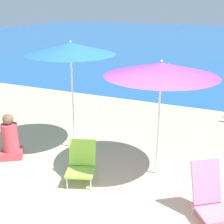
% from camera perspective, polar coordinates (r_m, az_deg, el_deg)
% --- Properties ---
extents(beach_umbrella_purple, '(1.90, 1.90, 2.08)m').
position_cam_1_polar(beach_umbrella_purple, '(5.19, 9.00, 7.71)').
color(beach_umbrella_purple, white).
rests_on(beach_umbrella_purple, ground).
extents(beach_umbrella_blue, '(1.77, 1.77, 2.27)m').
position_cam_1_polar(beach_umbrella_blue, '(6.22, -7.57, 11.39)').
color(beach_umbrella_blue, white).
rests_on(beach_umbrella_blue, ground).
extents(beach_chair_lime, '(0.63, 0.68, 0.70)m').
position_cam_1_polar(beach_chair_lime, '(5.47, -5.60, -9.13)').
color(beach_chair_lime, silver).
rests_on(beach_chair_lime, ground).
extents(beach_chair_pink, '(0.72, 0.75, 0.82)m').
position_cam_1_polar(beach_chair_pink, '(4.80, 17.32, -14.27)').
color(beach_chair_pink, silver).
rests_on(beach_chair_pink, ground).
extents(person_seated_near, '(0.55, 0.53, 0.93)m').
position_cam_1_polar(person_seated_near, '(6.52, -18.10, -4.87)').
color(person_seated_near, '#BF3F4C').
rests_on(person_seated_near, ground).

